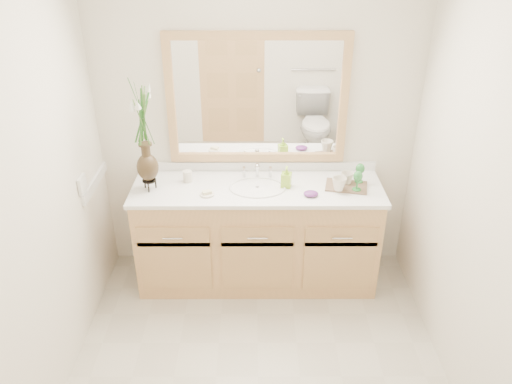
{
  "coord_description": "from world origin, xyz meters",
  "views": [
    {
      "loc": [
        -0.02,
        -2.22,
        2.55
      ],
      "look_at": [
        -0.01,
        0.65,
        0.98
      ],
      "focal_mm": 35.0,
      "sensor_mm": 36.0,
      "label": 1
    }
  ],
  "objects_px": {
    "tumbler": "(188,176)",
    "soap_bottle": "(286,178)",
    "flower_vase": "(143,124)",
    "tray": "(346,186)"
  },
  "relations": [
    {
      "from": "tumbler",
      "to": "soap_bottle",
      "type": "relative_size",
      "value": 0.6
    },
    {
      "from": "flower_vase",
      "to": "soap_bottle",
      "type": "bearing_deg",
      "value": 2.32
    },
    {
      "from": "flower_vase",
      "to": "tray",
      "type": "height_order",
      "value": "flower_vase"
    },
    {
      "from": "tumbler",
      "to": "tray",
      "type": "distance_m",
      "value": 1.18
    },
    {
      "from": "tumbler",
      "to": "flower_vase",
      "type": "bearing_deg",
      "value": -154.91
    },
    {
      "from": "tray",
      "to": "tumbler",
      "type": "bearing_deg",
      "value": -172.85
    },
    {
      "from": "flower_vase",
      "to": "soap_bottle",
      "type": "relative_size",
      "value": 5.18
    },
    {
      "from": "tumbler",
      "to": "soap_bottle",
      "type": "height_order",
      "value": "soap_bottle"
    },
    {
      "from": "tumbler",
      "to": "soap_bottle",
      "type": "bearing_deg",
      "value": -6.4
    },
    {
      "from": "flower_vase",
      "to": "tumbler",
      "type": "bearing_deg",
      "value": 25.09
    }
  ]
}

